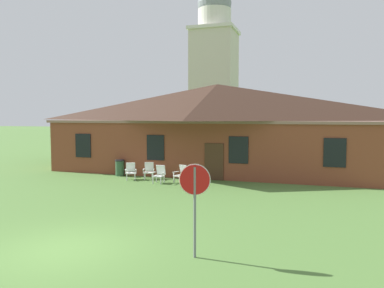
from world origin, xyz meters
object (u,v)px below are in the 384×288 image
(lawn_chair_by_porch, at_px, (131,171))
(lawn_chair_near_door, at_px, (149,170))
(lawn_chair_middle, at_px, (181,173))
(trash_bin, at_px, (120,168))
(stop_sign, at_px, (195,191))
(lawn_chair_left_end, at_px, (159,174))

(lawn_chair_by_porch, distance_m, lawn_chair_near_door, 1.04)
(lawn_chair_by_porch, distance_m, lawn_chair_middle, 3.11)
(trash_bin, bearing_deg, lawn_chair_near_door, -12.52)
(lawn_chair_near_door, relative_size, lawn_chair_middle, 1.00)
(trash_bin, bearing_deg, stop_sign, -53.35)
(lawn_chair_left_end, xyz_separation_m, lawn_chair_middle, (1.10, 0.47, 0.00))
(stop_sign, height_order, lawn_chair_left_end, stop_sign)
(lawn_chair_near_door, bearing_deg, trash_bin, 167.48)
(lawn_chair_left_end, distance_m, lawn_chair_middle, 1.19)
(stop_sign, xyz_separation_m, lawn_chair_left_end, (-5.07, 9.68, -1.23))
(stop_sign, height_order, lawn_chair_middle, stop_sign)
(lawn_chair_near_door, xyz_separation_m, trash_bin, (-2.16, 0.48, -0.00))
(lawn_chair_near_door, height_order, lawn_chair_middle, same)
(lawn_chair_middle, relative_size, trash_bin, 0.98)
(lawn_chair_near_door, xyz_separation_m, lawn_chair_left_end, (1.09, -1.02, 0.00))
(lawn_chair_by_porch, height_order, lawn_chair_left_end, same)
(stop_sign, distance_m, lawn_chair_left_end, 11.00)
(lawn_chair_near_door, bearing_deg, lawn_chair_middle, -14.23)
(lawn_chair_near_door, xyz_separation_m, lawn_chair_middle, (2.19, -0.56, 0.00))
(stop_sign, relative_size, lawn_chair_left_end, 2.53)
(lawn_chair_by_porch, bearing_deg, stop_sign, -55.26)
(lawn_chair_by_porch, xyz_separation_m, lawn_chair_middle, (3.11, -0.06, 0.00))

